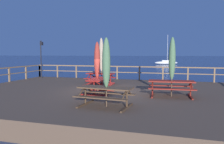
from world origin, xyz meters
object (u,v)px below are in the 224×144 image
(picnic_table_mid_right, at_px, (100,76))
(picnic_table_mid_left, at_px, (98,83))
(patio_umbrella_tall_back_right, at_px, (106,63))
(patio_umbrella_tall_mid_right, at_px, (101,55))
(lamp_post_hooked, at_px, (41,53))
(patio_umbrella_short_back, at_px, (172,59))
(sailboat_distant, at_px, (166,63))
(picnic_table_front_left, at_px, (171,85))
(patio_umbrella_tall_back_left, at_px, (97,61))
(picnic_table_back_left, at_px, (105,92))

(picnic_table_mid_right, bearing_deg, picnic_table_mid_left, -73.23)
(picnic_table_mid_left, bearing_deg, patio_umbrella_tall_back_right, -64.69)
(patio_umbrella_tall_mid_right, bearing_deg, lamp_post_hooked, 158.46)
(picnic_table_mid_left, xyz_separation_m, patio_umbrella_tall_back_right, (1.29, -2.73, 1.15))
(patio_umbrella_short_back, xyz_separation_m, sailboat_distant, (-1.65, 47.51, -2.03))
(picnic_table_mid_right, height_order, lamp_post_hooked, lamp_post_hooked)
(picnic_table_mid_left, xyz_separation_m, picnic_table_front_left, (3.70, 0.11, 0.01))
(picnic_table_front_left, distance_m, lamp_post_hooked, 12.22)
(patio_umbrella_tall_back_left, relative_size, patio_umbrella_tall_back_right, 1.00)
(patio_umbrella_tall_back_left, xyz_separation_m, sailboat_distant, (2.12, 47.62, -1.91))
(lamp_post_hooked, bearing_deg, sailboat_distant, 77.67)
(patio_umbrella_tall_mid_right, bearing_deg, picnic_table_mid_right, -130.44)
(picnic_table_mid_right, xyz_separation_m, picnic_table_front_left, (4.62, -2.92, 0.01))
(patio_umbrella_tall_mid_right, xyz_separation_m, lamp_post_hooked, (-6.26, 2.47, 0.12))
(patio_umbrella_tall_back_left, bearing_deg, picnic_table_back_left, -64.32)
(picnic_table_mid_left, xyz_separation_m, patio_umbrella_short_back, (3.72, 0.12, 1.27))
(picnic_table_back_left, height_order, patio_umbrella_tall_mid_right, patio_umbrella_tall_mid_right)
(picnic_table_back_left, bearing_deg, picnic_table_front_left, 48.46)
(picnic_table_mid_right, bearing_deg, picnic_table_front_left, -32.29)
(lamp_post_hooked, relative_size, sailboat_distant, 0.41)
(picnic_table_mid_left, distance_m, lamp_post_hooked, 9.17)
(patio_umbrella_tall_mid_right, height_order, patio_umbrella_tall_back_right, patio_umbrella_tall_mid_right)
(picnic_table_mid_right, relative_size, picnic_table_back_left, 0.85)
(picnic_table_mid_left, height_order, sailboat_distant, sailboat_distant)
(patio_umbrella_short_back, height_order, sailboat_distant, sailboat_distant)
(picnic_table_back_left, xyz_separation_m, lamp_post_hooked, (-8.36, 8.24, 1.55))
(picnic_table_front_left, bearing_deg, lamp_post_hooked, 153.29)
(picnic_table_back_left, bearing_deg, picnic_table_mid_right, 110.61)
(picnic_table_front_left, relative_size, patio_umbrella_tall_mid_right, 0.72)
(picnic_table_mid_left, height_order, patio_umbrella_tall_back_left, patio_umbrella_tall_back_left)
(patio_umbrella_tall_mid_right, height_order, patio_umbrella_short_back, patio_umbrella_tall_mid_right)
(picnic_table_back_left, distance_m, patio_umbrella_short_back, 3.95)
(picnic_table_mid_left, distance_m, picnic_table_mid_right, 3.16)
(patio_umbrella_short_back, bearing_deg, sailboat_distant, 91.99)
(patio_umbrella_tall_back_left, height_order, sailboat_distant, sailboat_distant)
(patio_umbrella_tall_back_right, bearing_deg, patio_umbrella_short_back, 49.54)
(lamp_post_hooked, distance_m, sailboat_distant, 43.12)
(patio_umbrella_short_back, relative_size, patio_umbrella_tall_back_right, 1.07)
(picnic_table_front_left, height_order, patio_umbrella_short_back, patio_umbrella_short_back)
(picnic_table_front_left, distance_m, patio_umbrella_tall_back_right, 3.90)
(patio_umbrella_tall_back_left, distance_m, patio_umbrella_tall_mid_right, 3.20)
(patio_umbrella_short_back, distance_m, sailboat_distant, 47.58)
(patio_umbrella_tall_mid_right, height_order, sailboat_distant, sailboat_distant)
(patio_umbrella_short_back, height_order, lamp_post_hooked, lamp_post_hooked)
(picnic_table_back_left, relative_size, sailboat_distant, 0.29)
(patio_umbrella_short_back, bearing_deg, picnic_table_back_left, -131.61)
(picnic_table_front_left, relative_size, patio_umbrella_short_back, 0.78)
(patio_umbrella_tall_mid_right, relative_size, patio_umbrella_tall_back_right, 1.16)
(picnic_table_mid_left, distance_m, patio_umbrella_tall_back_right, 3.23)
(picnic_table_mid_right, relative_size, lamp_post_hooked, 0.60)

